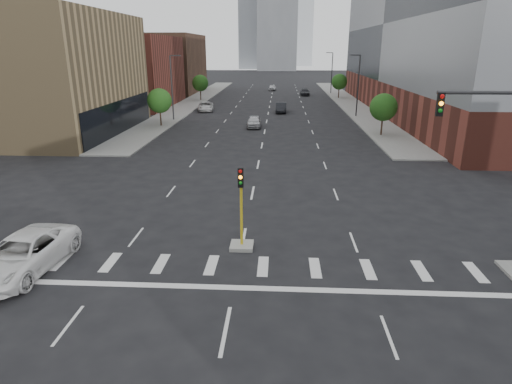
# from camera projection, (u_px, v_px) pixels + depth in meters

# --- Properties ---
(ground) EXTENTS (400.00, 400.00, 0.00)m
(ground) POSITION_uv_depth(u_px,v_px,m) (218.00, 369.00, 14.02)
(ground) COLOR black
(ground) RESTS_ON ground
(sidewalk_left_far) EXTENTS (5.00, 92.00, 0.15)m
(sidewalk_left_far) POSITION_uv_depth(u_px,v_px,m) (195.00, 101.00, 84.79)
(sidewalk_left_far) COLOR gray
(sidewalk_left_far) RESTS_ON ground
(sidewalk_right_far) EXTENTS (5.00, 92.00, 0.15)m
(sidewalk_right_far) POSITION_uv_depth(u_px,v_px,m) (347.00, 102.00, 83.21)
(sidewalk_right_far) COLOR gray
(sidewalk_right_far) RESTS_ON ground
(building_left_mid) EXTENTS (20.00, 24.00, 14.00)m
(building_left_mid) POSITION_uv_depth(u_px,v_px,m) (35.00, 74.00, 51.07)
(building_left_mid) COLOR #917852
(building_left_mid) RESTS_ON ground
(building_left_far_a) EXTENTS (20.00, 22.00, 12.00)m
(building_left_far_a) POSITION_uv_depth(u_px,v_px,m) (115.00, 72.00, 75.99)
(building_left_far_a) COLOR brown
(building_left_far_a) RESTS_ON ground
(building_left_far_b) EXTENTS (20.00, 24.00, 13.00)m
(building_left_far_b) POSITION_uv_depth(u_px,v_px,m) (156.00, 64.00, 100.43)
(building_left_far_b) COLOR brown
(building_left_far_b) RESTS_ON ground
(building_right_main) EXTENTS (24.00, 70.00, 22.00)m
(building_right_main) POSITION_uv_depth(u_px,v_px,m) (461.00, 41.00, 65.71)
(building_right_main) COLOR brown
(building_right_main) RESTS_ON ground
(tower_mid) EXTENTS (18.00, 18.00, 44.00)m
(tower_mid) POSITION_uv_depth(u_px,v_px,m) (277.00, 20.00, 196.20)
(tower_mid) COLOR slate
(tower_mid) RESTS_ON ground
(median_traffic_signal) EXTENTS (1.20, 1.20, 4.40)m
(median_traffic_signal) POSITION_uv_depth(u_px,v_px,m) (242.00, 231.00, 22.19)
(median_traffic_signal) COLOR #999993
(median_traffic_signal) RESTS_ON ground
(streetlight_right_a) EXTENTS (1.60, 0.22, 9.07)m
(streetlight_right_a) POSITION_uv_depth(u_px,v_px,m) (358.00, 83.00, 63.74)
(streetlight_right_a) COLOR #2D2D30
(streetlight_right_a) RESTS_ON ground
(streetlight_right_b) EXTENTS (1.60, 0.22, 9.07)m
(streetlight_right_b) POSITION_uv_depth(u_px,v_px,m) (331.00, 71.00, 96.86)
(streetlight_right_b) COLOR #2D2D30
(streetlight_right_b) RESTS_ON ground
(streetlight_left) EXTENTS (1.60, 0.22, 9.07)m
(streetlight_left) POSITION_uv_depth(u_px,v_px,m) (172.00, 85.00, 60.43)
(streetlight_left) COLOR #2D2D30
(streetlight_left) RESTS_ON ground
(tree_left_near) EXTENTS (3.20, 3.20, 4.85)m
(tree_left_near) POSITION_uv_depth(u_px,v_px,m) (159.00, 101.00, 56.24)
(tree_left_near) COLOR #382619
(tree_left_near) RESTS_ON ground
(tree_left_far) EXTENTS (3.20, 3.20, 4.85)m
(tree_left_far) POSITION_uv_depth(u_px,v_px,m) (200.00, 83.00, 84.62)
(tree_left_far) COLOR #382619
(tree_left_far) RESTS_ON ground
(tree_right_near) EXTENTS (3.20, 3.20, 4.85)m
(tree_right_near) POSITION_uv_depth(u_px,v_px,m) (383.00, 107.00, 50.04)
(tree_right_near) COLOR #382619
(tree_right_near) RESTS_ON ground
(tree_right_far) EXTENTS (3.20, 3.20, 4.85)m
(tree_right_far) POSITION_uv_depth(u_px,v_px,m) (339.00, 82.00, 87.88)
(tree_right_far) COLOR #382619
(tree_right_far) RESTS_ON ground
(car_near_left) EXTENTS (1.89, 4.55, 1.54)m
(car_near_left) POSITION_uv_depth(u_px,v_px,m) (254.00, 121.00, 56.46)
(car_near_left) COLOR #B1B2B6
(car_near_left) RESTS_ON ground
(car_mid_right) EXTENTS (1.74, 4.85, 1.59)m
(car_mid_right) POSITION_uv_depth(u_px,v_px,m) (281.00, 108.00, 69.50)
(car_mid_right) COLOR black
(car_mid_right) RESTS_ON ground
(car_far_left) EXTENTS (3.17, 5.64, 1.49)m
(car_far_left) POSITION_uv_depth(u_px,v_px,m) (206.00, 106.00, 71.23)
(car_far_left) COLOR #BDBDBD
(car_far_left) RESTS_ON ground
(car_deep_right) EXTENTS (2.10, 4.89, 1.41)m
(car_deep_right) POSITION_uv_depth(u_px,v_px,m) (305.00, 92.00, 94.55)
(car_deep_right) COLOR black
(car_deep_right) RESTS_ON ground
(car_distant) EXTENTS (1.83, 4.15, 1.39)m
(car_distant) POSITION_uv_depth(u_px,v_px,m) (272.00, 88.00, 105.94)
(car_distant) COLOR #B5B6BA
(car_distant) RESTS_ON ground
(parked_minivan) EXTENTS (3.32, 6.34, 1.70)m
(parked_minivan) POSITION_uv_depth(u_px,v_px,m) (23.00, 254.00, 19.95)
(parked_minivan) COLOR white
(parked_minivan) RESTS_ON ground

